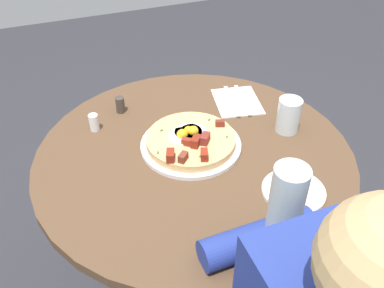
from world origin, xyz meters
The scene contains 11 objects.
dining_table centered at (0.00, 0.00, 0.57)m, with size 0.88×0.88×0.74m.
pizza_plate centered at (-0.03, 0.00, 0.75)m, with size 0.28×0.28×0.01m, color white.
breakfast_pizza centered at (-0.03, 0.00, 0.77)m, with size 0.25×0.25×0.05m.
bread_plate centered at (0.23, 0.17, 0.75)m, with size 0.16×0.16×0.01m, color white.
napkin centered at (-0.19, 0.22, 0.75)m, with size 0.17×0.14×0.00m, color white.
fork centered at (-0.19, 0.24, 0.75)m, with size 0.18×0.01×0.01m, color silver.
knife centered at (-0.19, 0.21, 0.75)m, with size 0.18×0.01×0.01m, color silver.
water_glass centered at (0.00, 0.29, 0.80)m, with size 0.07×0.07×0.10m, color silver.
water_bottle centered at (0.36, 0.05, 0.85)m, with size 0.07×0.07×0.22m, color silver.
salt_shaker centered at (-0.21, -0.24, 0.77)m, with size 0.03×0.03×0.05m, color white.
pepper_shaker centered at (-0.27, -0.14, 0.77)m, with size 0.03×0.03×0.05m, color #3F3833.
Camera 1 is at (0.84, -0.33, 1.49)m, focal length 39.49 mm.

